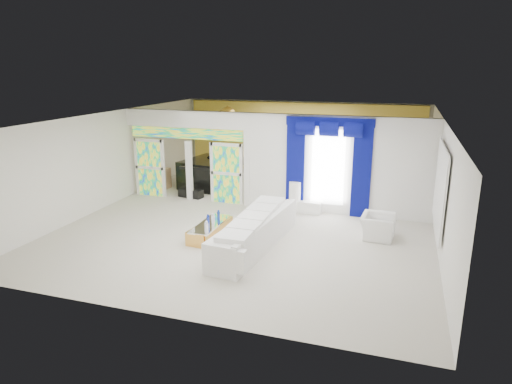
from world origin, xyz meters
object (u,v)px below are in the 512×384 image
(white_sofa, at_px, (255,233))
(coffee_table, at_px, (210,230))
(console_table, at_px, (304,206))
(armchair, at_px, (377,226))
(grand_piano, at_px, (209,173))

(white_sofa, bearing_deg, coffee_table, 173.00)
(console_table, xyz_separation_m, armchair, (2.30, -1.53, 0.13))
(armchair, bearing_deg, console_table, 60.62)
(coffee_table, xyz_separation_m, console_table, (1.92, 2.86, 0.00))
(armchair, height_order, grand_piano, grand_piano)
(coffee_table, bearing_deg, white_sofa, -12.53)
(console_table, relative_size, armchair, 1.15)
(white_sofa, relative_size, coffee_table, 2.36)
(console_table, xyz_separation_m, grand_piano, (-4.08, 2.03, 0.33))
(coffee_table, relative_size, console_table, 1.49)
(console_table, bearing_deg, armchair, -33.61)
(white_sofa, distance_m, console_table, 3.22)
(grand_piano, bearing_deg, console_table, -16.65)
(white_sofa, distance_m, coffee_table, 1.40)
(white_sofa, height_order, coffee_table, white_sofa)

